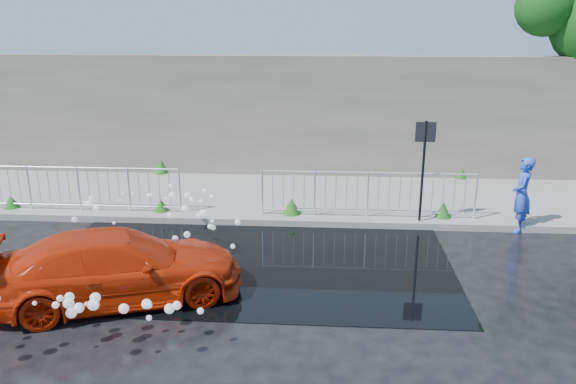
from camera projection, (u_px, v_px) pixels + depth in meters
name	position (u px, v px, depth m)	size (l,w,h in m)	color
ground	(216.00, 280.00, 10.42)	(90.00, 90.00, 0.00)	black
pavement	(251.00, 196.00, 15.17)	(30.00, 4.00, 0.15)	gray
curb	(240.00, 221.00, 13.26)	(30.00, 0.25, 0.16)	gray
retaining_wall	(259.00, 115.00, 16.73)	(30.00, 0.60, 3.50)	#575149
puddle	(250.00, 259.00, 11.34)	(8.00, 5.00, 0.01)	black
sign_post	(424.00, 155.00, 12.60)	(0.45, 0.06, 2.50)	black
railing_left	(79.00, 187.00, 13.66)	(5.05, 0.05, 1.10)	silver
railing_right	(368.00, 193.00, 13.21)	(5.05, 0.05, 1.10)	silver
weeds	(246.00, 191.00, 14.70)	(12.17, 3.93, 0.43)	#1D4B14
water_spray	(129.00, 250.00, 10.00)	(3.55, 5.69, 1.01)	white
red_car	(118.00, 267.00, 9.55)	(1.70, 4.18, 1.21)	#B92307
person	(522.00, 195.00, 12.61)	(0.63, 0.41, 1.73)	blue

